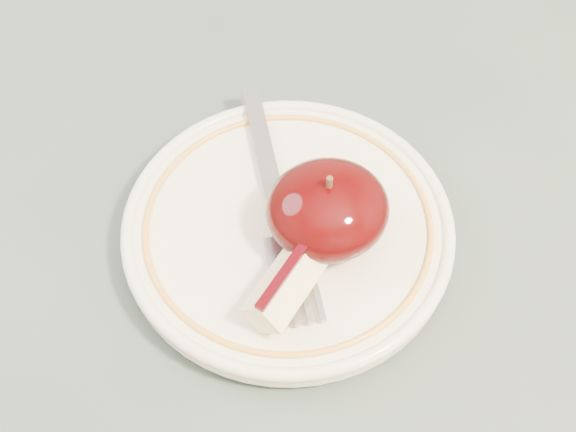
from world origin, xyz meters
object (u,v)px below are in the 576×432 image
object	(u,v)px
apple_half	(328,209)
fork	(276,202)
table	(324,312)
plate	(288,228)

from	to	relation	value
apple_half	fork	xyz separation A→B (m)	(-0.03, 0.03, -0.02)
table	fork	size ratio (longest dim) A/B	4.58
table	apple_half	world-z (taller)	apple_half
table	plate	world-z (taller)	plate
fork	apple_half	bearing A→B (deg)	-132.23
table	apple_half	xyz separation A→B (m)	(-0.00, 0.00, 0.13)
table	plate	bearing A→B (deg)	145.00
plate	apple_half	xyz separation A→B (m)	(0.02, -0.01, 0.03)
fork	plate	bearing A→B (deg)	-163.40
table	fork	xyz separation A→B (m)	(-0.03, 0.03, 0.11)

